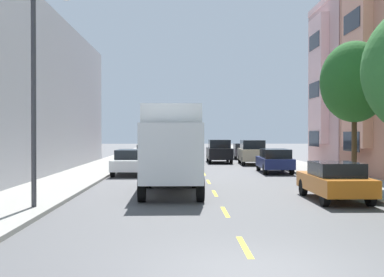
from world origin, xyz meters
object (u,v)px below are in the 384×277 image
(street_lamp, at_px, (38,81))
(parked_suv_champagne, at_px, (252,152))
(parked_wagon_white, at_px, (130,161))
(parked_sedan_orange, at_px, (335,180))
(parked_suv_silver, at_px, (151,148))
(parked_hatchback_charcoal, at_px, (242,151))
(parked_wagon_red, at_px, (147,153))
(moving_black_sedan, at_px, (219,151))
(delivery_box_truck, at_px, (172,144))
(parked_wagon_navy, at_px, (275,160))
(street_tree_second, at_px, (354,82))

(street_lamp, xyz_separation_m, parked_suv_champagne, (10.21, 24.22, -3.17))
(parked_wagon_white, xyz_separation_m, parked_sedan_orange, (8.72, -11.93, -0.05))
(parked_suv_silver, bearing_deg, parked_hatchback_charcoal, -10.32)
(parked_wagon_red, distance_m, parked_suv_silver, 7.24)
(parked_hatchback_charcoal, bearing_deg, parked_wagon_white, -115.69)
(parked_suv_silver, bearing_deg, parked_wagon_white, -90.27)
(parked_suv_champagne, xyz_separation_m, moving_black_sedan, (-2.46, 2.51, 0.00))
(street_lamp, relative_size, parked_suv_champagne, 1.43)
(parked_wagon_red, bearing_deg, parked_suv_silver, 90.64)
(street_lamp, xyz_separation_m, parked_suv_silver, (1.60, 34.26, -3.17))
(delivery_box_truck, distance_m, moving_black_sedan, 21.60)
(parked_suv_champagne, bearing_deg, delivery_box_truck, -107.91)
(parked_wagon_white, relative_size, parked_wagon_navy, 0.99)
(delivery_box_truck, xyz_separation_m, moving_black_sedan, (3.60, 21.27, -1.05))
(street_lamp, height_order, parked_wagon_navy, street_lamp)
(street_lamp, relative_size, parked_wagon_white, 1.47)
(street_lamp, relative_size, parked_hatchback_charcoal, 1.72)
(street_tree_second, distance_m, parked_wagon_navy, 10.17)
(street_tree_second, relative_size, parked_wagon_navy, 1.37)
(parked_wagon_white, xyz_separation_m, parked_suv_champagne, (8.70, 9.96, 0.18))
(parked_sedan_orange, bearing_deg, parked_wagon_red, 109.09)
(parked_wagon_red, xyz_separation_m, moving_black_sedan, (6.07, -0.30, 0.18))
(moving_black_sedan, bearing_deg, parked_wagon_white, -116.60)
(parked_suv_silver, height_order, parked_wagon_navy, parked_suv_silver)
(delivery_box_truck, height_order, parked_suv_champagne, delivery_box_truck)
(parked_wagon_red, bearing_deg, parked_wagon_white, -90.79)
(parked_suv_silver, distance_m, parked_wagon_navy, 20.63)
(parked_wagon_red, bearing_deg, parked_hatchback_charcoal, 33.01)
(parked_wagon_white, height_order, parked_suv_champagne, parked_suv_champagne)
(parked_sedan_orange, relative_size, moving_black_sedan, 0.94)
(delivery_box_truck, height_order, parked_hatchback_charcoal, delivery_box_truck)
(parked_sedan_orange, xyz_separation_m, parked_suv_champagne, (-0.02, 21.89, 0.24))
(delivery_box_truck, bearing_deg, parked_suv_champagne, 72.09)
(parked_wagon_red, relative_size, parked_suv_champagne, 0.97)
(parked_suv_champagne, bearing_deg, parked_wagon_navy, -88.60)
(street_lamp, bearing_deg, parked_suv_silver, 87.33)
(street_lamp, distance_m, delivery_box_truck, 7.18)
(parked_wagon_navy, height_order, moving_black_sedan, moving_black_sedan)
(street_lamp, xyz_separation_m, parked_wagon_navy, (10.42, 15.61, -3.35))
(parked_wagon_white, bearing_deg, parked_wagon_navy, 8.62)
(parked_wagon_red, distance_m, parked_suv_champagne, 8.98)
(parked_wagon_navy, bearing_deg, delivery_box_truck, -121.71)
(delivery_box_truck, relative_size, parked_sedan_orange, 1.76)
(street_lamp, distance_m, parked_wagon_navy, 19.07)
(parked_sedan_orange, height_order, moving_black_sedan, moving_black_sedan)
(parked_sedan_orange, bearing_deg, moving_black_sedan, 95.80)
(parked_wagon_red, xyz_separation_m, parked_wagon_navy, (8.74, -11.41, 0.00))
(parked_hatchback_charcoal, relative_size, parked_wagon_navy, 0.85)
(street_tree_second, xyz_separation_m, parked_sedan_orange, (-2.12, -4.13, -4.04))
(parked_hatchback_charcoal, distance_m, moving_black_sedan, 6.49)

